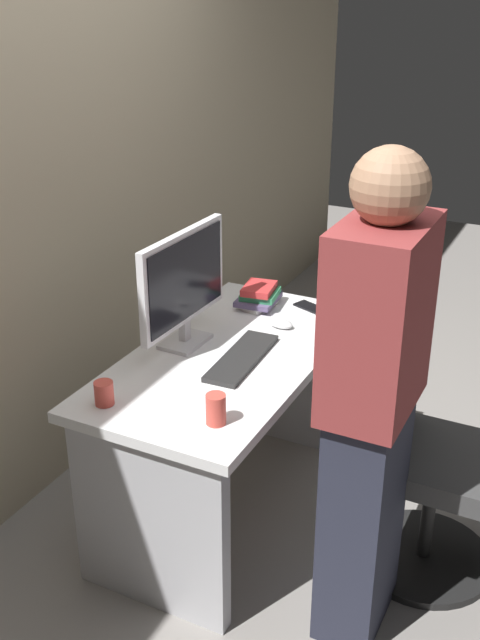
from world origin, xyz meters
TOP-DOWN VIEW (x-y plane):
  - ground_plane at (0.00, 0.00)m, footprint 9.00×9.00m
  - wall_back at (0.00, 0.83)m, footprint 6.40×0.10m
  - desk at (0.00, 0.00)m, footprint 1.30×0.68m
  - office_chair at (0.05, -0.75)m, footprint 0.52×0.52m
  - person_at_desk at (-0.33, -0.66)m, footprint 0.40×0.24m
  - monitor at (0.00, 0.19)m, footprint 0.54×0.15m
  - keyboard at (-0.03, -0.07)m, footprint 0.44×0.15m
  - mouse at (0.30, -0.09)m, footprint 0.06×0.10m
  - cup_near_keyboard at (-0.46, -0.19)m, footprint 0.07×0.07m
  - cup_by_monitor at (-0.52, 0.20)m, footprint 0.07×0.07m
  - book_stack at (0.46, 0.09)m, footprint 0.21×0.18m
  - cell_phone at (0.54, -0.12)m, footprint 0.12×0.16m

SIDE VIEW (x-z plane):
  - ground_plane at x=0.00m, z-range 0.00..0.00m
  - office_chair at x=0.05m, z-range -0.04..0.90m
  - desk at x=0.00m, z-range 0.13..0.86m
  - cell_phone at x=0.54m, z-range 0.73..0.73m
  - keyboard at x=-0.03m, z-range 0.73..0.75m
  - mouse at x=0.30m, z-range 0.73..0.76m
  - cup_by_monitor at x=-0.52m, z-range 0.73..0.81m
  - book_stack at x=0.46m, z-range 0.72..0.82m
  - cup_near_keyboard at x=-0.46m, z-range 0.73..0.83m
  - person_at_desk at x=-0.33m, z-range 0.02..1.66m
  - monitor at x=0.00m, z-range 0.75..1.21m
  - wall_back at x=0.00m, z-range 0.00..3.00m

